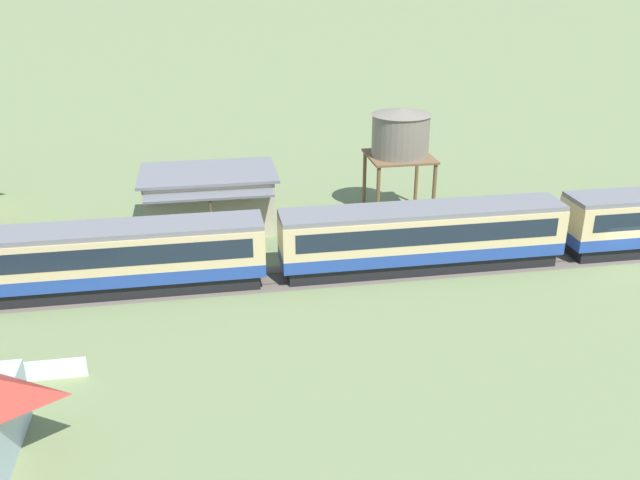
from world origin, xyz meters
The scene contains 5 objects.
ground_plane centered at (0.00, 0.00, 0.00)m, with size 600.00×600.00×0.00m, color #707F51.
passenger_train centered at (-12.84, 1.25, 2.28)m, with size 94.27×3.16×4.11m.
railway_track centered at (-6.94, 1.25, 0.01)m, with size 151.93×3.60×0.04m.
station_building centered at (-26.13, 10.88, 2.13)m, with size 9.73×7.54×4.20m.
water_tower centered at (-11.92, 10.86, 6.33)m, with size 4.74×4.74×8.28m.
Camera 1 is at (-26.21, -36.36, 18.57)m, focal length 38.00 mm.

